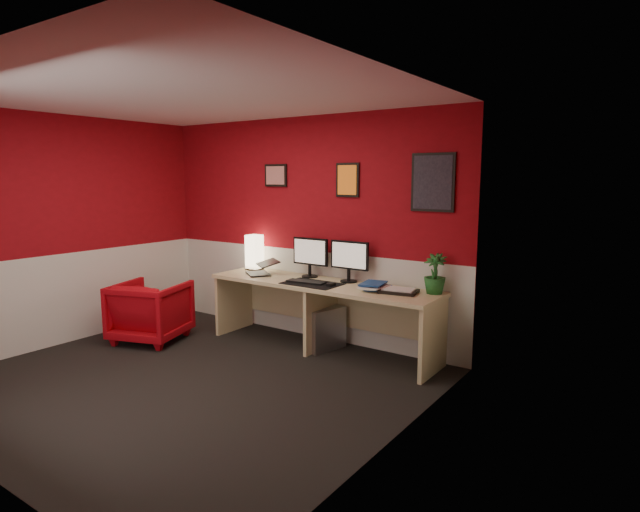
{
  "coord_description": "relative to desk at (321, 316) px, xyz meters",
  "views": [
    {
      "loc": [
        3.55,
        -3.02,
        1.83
      ],
      "look_at": [
        0.6,
        1.21,
        1.05
      ],
      "focal_mm": 29.32,
      "sensor_mm": 36.0,
      "label": 1
    }
  ],
  "objects": [
    {
      "name": "ground",
      "position": [
        -0.47,
        -1.41,
        -0.36
      ],
      "size": [
        4.0,
        3.5,
        0.01
      ],
      "primitive_type": "cube",
      "color": "black",
      "rests_on": "ground"
    },
    {
      "name": "ceiling",
      "position": [
        -0.47,
        -1.41,
        2.13
      ],
      "size": [
        4.0,
        3.5,
        0.01
      ],
      "primitive_type": "cube",
      "color": "white",
      "rests_on": "ground"
    },
    {
      "name": "wall_back",
      "position": [
        -0.47,
        0.34,
        0.89
      ],
      "size": [
        4.0,
        0.01,
        2.5
      ],
      "primitive_type": "cube",
      "color": "maroon",
      "rests_on": "ground"
    },
    {
      "name": "wall_left",
      "position": [
        -2.47,
        -1.41,
        0.89
      ],
      "size": [
        0.01,
        3.5,
        2.5
      ],
      "primitive_type": "cube",
      "color": "maroon",
      "rests_on": "ground"
    },
    {
      "name": "wall_right",
      "position": [
        1.53,
        -1.41,
        0.89
      ],
      "size": [
        0.01,
        3.5,
        2.5
      ],
      "primitive_type": "cube",
      "color": "maroon",
      "rests_on": "ground"
    },
    {
      "name": "wainscot_back",
      "position": [
        -0.47,
        0.34,
        0.14
      ],
      "size": [
        4.0,
        0.01,
        1.0
      ],
      "primitive_type": "cube",
      "color": "silver",
      "rests_on": "ground"
    },
    {
      "name": "wainscot_left",
      "position": [
        -2.47,
        -1.41,
        0.14
      ],
      "size": [
        0.01,
        3.5,
        1.0
      ],
      "primitive_type": "cube",
      "color": "silver",
      "rests_on": "ground"
    },
    {
      "name": "wainscot_right",
      "position": [
        1.52,
        -1.41,
        0.14
      ],
      "size": [
        0.01,
        3.5,
        1.0
      ],
      "primitive_type": "cube",
      "color": "silver",
      "rests_on": "ground"
    },
    {
      "name": "desk",
      "position": [
        0.0,
        0.0,
        0.0
      ],
      "size": [
        2.6,
        0.65,
        0.73
      ],
      "primitive_type": "cube",
      "color": "#D3BC87",
      "rests_on": "ground"
    },
    {
      "name": "shoji_lamp",
      "position": [
        -1.1,
        0.18,
        0.56
      ],
      "size": [
        0.16,
        0.16,
        0.4
      ],
      "primitive_type": "cube",
      "color": "#FFE5B2",
      "rests_on": "desk"
    },
    {
      "name": "laptop",
      "position": [
        -0.85,
        -0.03,
        0.47
      ],
      "size": [
        0.4,
        0.38,
        0.22
      ],
      "primitive_type": "cube",
      "rotation": [
        0.0,
        0.0,
        -0.63
      ],
      "color": "black",
      "rests_on": "desk"
    },
    {
      "name": "monitor_left",
      "position": [
        -0.28,
        0.19,
        0.66
      ],
      "size": [
        0.45,
        0.06,
        0.58
      ],
      "primitive_type": "cube",
      "color": "black",
      "rests_on": "desk"
    },
    {
      "name": "monitor_right",
      "position": [
        0.22,
        0.2,
        0.66
      ],
      "size": [
        0.45,
        0.06,
        0.58
      ],
      "primitive_type": "cube",
      "color": "black",
      "rests_on": "desk"
    },
    {
      "name": "desk_mat",
      "position": [
        -0.04,
        -0.11,
        0.37
      ],
      "size": [
        0.6,
        0.38,
        0.01
      ],
      "primitive_type": "cube",
      "color": "black",
      "rests_on": "desk"
    },
    {
      "name": "keyboard",
      "position": [
        -0.11,
        -0.11,
        0.38
      ],
      "size": [
        0.43,
        0.19,
        0.02
      ],
      "primitive_type": "cube",
      "rotation": [
        0.0,
        0.0,
        0.13
      ],
      "color": "black",
      "rests_on": "desk_mat"
    },
    {
      "name": "mouse",
      "position": [
        0.19,
        -0.1,
        0.39
      ],
      "size": [
        0.06,
        0.1,
        0.03
      ],
      "primitive_type": "cube",
      "rotation": [
        0.0,
        0.0,
        -0.01
      ],
      "color": "black",
      "rests_on": "desk_mat"
    },
    {
      "name": "book_bottom",
      "position": [
        0.55,
        0.02,
        0.38
      ],
      "size": [
        0.26,
        0.32,
        0.03
      ],
      "primitive_type": "imported",
      "rotation": [
        0.0,
        0.0,
        0.18
      ],
      "color": "#1E478B",
      "rests_on": "desk"
    },
    {
      "name": "book_middle",
      "position": [
        0.54,
        -0.02,
        0.4
      ],
      "size": [
        0.22,
        0.3,
        0.02
      ],
      "primitive_type": "imported",
      "rotation": [
        0.0,
        0.0,
        0.01
      ],
      "color": "silver",
      "rests_on": "book_bottom"
    },
    {
      "name": "book_top",
      "position": [
        0.53,
        -0.03,
        0.43
      ],
      "size": [
        0.26,
        0.32,
        0.03
      ],
      "primitive_type": "imported",
      "rotation": [
        0.0,
        0.0,
        0.16
      ],
      "color": "#1E478B",
      "rests_on": "book_middle"
    },
    {
      "name": "zen_tray",
      "position": [
        0.89,
        0.03,
        0.38
      ],
      "size": [
        0.39,
        0.3,
        0.03
      ],
      "primitive_type": "cube",
      "rotation": [
        0.0,
        0.0,
        0.16
      ],
      "color": "black",
      "rests_on": "desk"
    },
    {
      "name": "potted_plant",
      "position": [
        1.18,
        0.2,
        0.56
      ],
      "size": [
        0.23,
        0.23,
        0.38
      ],
      "primitive_type": "imported",
      "rotation": [
        0.0,
        0.0,
        0.09
      ],
      "color": "#19591E",
      "rests_on": "desk"
    },
    {
      "name": "pc_tower",
      "position": [
        0.03,
        0.03,
        -0.14
      ],
      "size": [
        0.3,
        0.48,
        0.45
      ],
      "primitive_type": "cube",
      "rotation": [
        0.0,
        0.0,
        -0.23
      ],
      "color": "#99999E",
      "rests_on": "ground"
    },
    {
      "name": "armchair",
      "position": [
        -1.76,
        -0.83,
        -0.03
      ],
      "size": [
        0.92,
        0.93,
        0.67
      ],
      "primitive_type": "imported",
      "rotation": [
        0.0,
        0.0,
        3.47
      ],
      "color": "#B10811",
      "rests_on": "ground"
    },
    {
      "name": "art_left",
      "position": [
        -0.87,
        0.33,
        1.49
      ],
      "size": [
        0.32,
        0.02,
        0.26
      ],
      "primitive_type": "cube",
      "color": "red",
      "rests_on": "wall_back"
    },
    {
      "name": "art_center",
      "position": [
        0.11,
        0.33,
        1.44
      ],
      "size": [
        0.28,
        0.02,
        0.36
      ],
      "primitive_type": "cube",
      "color": "orange",
      "rests_on": "wall_back"
    },
    {
      "name": "art_right",
      "position": [
        1.08,
        0.33,
        1.42
      ],
      "size": [
        0.44,
        0.02,
        0.56
      ],
      "primitive_type": "cube",
      "color": "black",
      "rests_on": "wall_back"
    }
  ]
}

